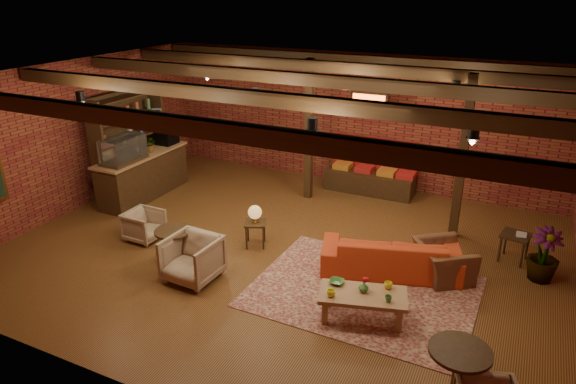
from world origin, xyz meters
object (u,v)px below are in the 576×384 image
at_px(armchair_a, 144,224).
at_px(armchair_b, 192,257).
at_px(round_table_left, 174,241).
at_px(armchair_right, 444,256).
at_px(round_table_right, 457,370).
at_px(coffee_table, 362,296).
at_px(plant_tall, 555,204).
at_px(sofa, 391,254).
at_px(side_table_lamp, 255,215).
at_px(side_table_book, 516,236).

height_order(armchair_a, armchair_b, armchair_b).
relative_size(round_table_left, armchair_b, 0.81).
bearing_deg(armchair_b, armchair_right, 29.11).
bearing_deg(armchair_a, round_table_right, -106.03).
bearing_deg(coffee_table, armchair_a, 172.20).
height_order(round_table_right, plant_tall, plant_tall).
relative_size(sofa, plant_tall, 0.84).
relative_size(sofa, armchair_right, 2.50).
bearing_deg(round_table_left, armchair_a, 154.74).
bearing_deg(armchair_b, armchair_a, 157.70).
bearing_deg(side_table_lamp, round_table_left, -125.89).
distance_m(armchair_b, armchair_right, 4.23).
relative_size(coffee_table, armchair_a, 2.14).
height_order(armchair_a, armchair_right, armchair_right).
height_order(sofa, armchair_a, sofa).
bearing_deg(plant_tall, side_table_book, 133.65).
distance_m(round_table_left, armchair_right, 4.64).
bearing_deg(sofa, side_table_lamp, -13.70).
height_order(sofa, side_table_lamp, side_table_lamp).
distance_m(round_table_left, side_table_book, 6.06).
bearing_deg(sofa, plant_tall, -177.08).
bearing_deg(round_table_left, side_table_book, 27.10).
bearing_deg(armchair_right, coffee_table, 117.49).
xyz_separation_m(side_table_lamp, side_table_book, (4.48, 1.49, -0.14)).
distance_m(coffee_table, plant_tall, 3.51).
distance_m(armchair_a, armchair_b, 1.89).
height_order(side_table_lamp, round_table_right, round_table_right).
relative_size(coffee_table, armchair_right, 1.50).
relative_size(side_table_book, plant_tall, 0.20).
bearing_deg(coffee_table, armchair_b, -176.75).
bearing_deg(armchair_a, sofa, -78.71).
relative_size(side_table_lamp, armchair_b, 0.97).
relative_size(armchair_a, armchair_b, 0.78).
distance_m(coffee_table, armchair_right, 1.92).
distance_m(side_table_lamp, side_table_book, 4.72).
relative_size(side_table_lamp, armchair_a, 1.25).
bearing_deg(armchair_b, coffee_table, 6.02).
distance_m(armchair_a, armchair_right, 5.61).
xyz_separation_m(side_table_book, plant_tall, (0.47, -0.49, 0.91)).
bearing_deg(armchair_right, armchair_b, 80.94).
distance_m(side_table_lamp, round_table_left, 1.57).
bearing_deg(side_table_lamp, armchair_b, -103.49).
distance_m(round_table_left, armchair_a, 1.29).
height_order(coffee_table, side_table_book, coffee_table).
distance_m(round_table_left, armchair_b, 0.61).
xyz_separation_m(coffee_table, side_table_book, (1.92, 2.85, 0.10)).
height_order(side_table_lamp, round_table_left, side_table_lamp).
bearing_deg(sofa, armchair_b, 12.60).
relative_size(sofa, armchair_b, 2.77).
distance_m(sofa, side_table_book, 2.33).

